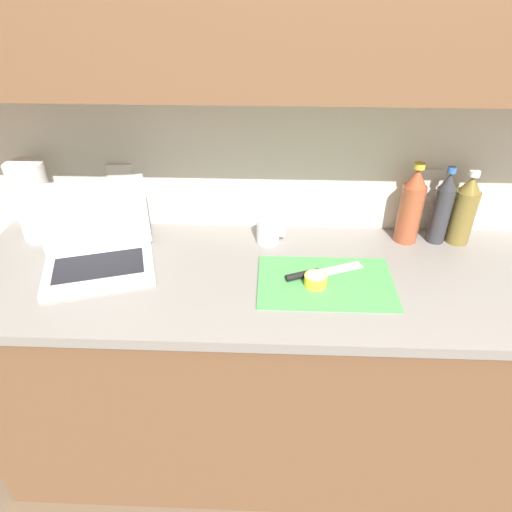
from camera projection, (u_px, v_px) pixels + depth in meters
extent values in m
plane|color=brown|center=(331.00, 444.00, 1.95)|extent=(12.00, 12.00, 0.00)
cube|color=silver|center=(356.00, 114.00, 1.51)|extent=(5.20, 0.06, 2.60)
cube|color=white|center=(121.00, 180.00, 1.64)|extent=(0.09, 0.01, 0.12)
cube|color=white|center=(430.00, 185.00, 1.60)|extent=(0.09, 0.01, 0.12)
cube|color=brown|center=(341.00, 375.00, 1.71)|extent=(2.46, 0.59, 0.85)
cube|color=gray|center=(355.00, 281.00, 1.47)|extent=(2.54, 0.63, 0.03)
cube|color=silver|center=(99.00, 268.00, 1.48)|extent=(0.40, 0.34, 0.02)
cube|color=black|center=(99.00, 265.00, 1.47)|extent=(0.31, 0.22, 0.00)
cube|color=silver|center=(93.00, 215.00, 1.50)|extent=(0.34, 0.11, 0.25)
cube|color=white|center=(93.00, 216.00, 1.50)|extent=(0.30, 0.09, 0.21)
cube|color=#4C9E51|center=(325.00, 282.00, 1.42)|extent=(0.42, 0.27, 0.01)
cube|color=silver|center=(339.00, 269.00, 1.47)|extent=(0.16, 0.09, 0.00)
cylinder|color=black|center=(302.00, 275.00, 1.43)|extent=(0.11, 0.06, 0.02)
cylinder|color=yellow|center=(316.00, 280.00, 1.40)|extent=(0.07, 0.07, 0.04)
cylinder|color=#F4EAA3|center=(316.00, 275.00, 1.39)|extent=(0.06, 0.06, 0.00)
cylinder|color=olive|center=(462.00, 217.00, 1.58)|extent=(0.08, 0.08, 0.19)
cone|color=olive|center=(472.00, 184.00, 1.51)|extent=(0.07, 0.07, 0.06)
cylinder|color=white|center=(475.00, 173.00, 1.49)|extent=(0.04, 0.04, 0.02)
cylinder|color=#333338|center=(440.00, 216.00, 1.58)|extent=(0.06, 0.06, 0.20)
cone|color=#333338|center=(449.00, 181.00, 1.51)|extent=(0.06, 0.06, 0.06)
cylinder|color=#3366B2|center=(452.00, 170.00, 1.49)|extent=(0.03, 0.03, 0.02)
cylinder|color=#A34C2D|center=(409.00, 214.00, 1.59)|extent=(0.08, 0.08, 0.21)
cone|color=#A34C2D|center=(417.00, 177.00, 1.51)|extent=(0.07, 0.07, 0.06)
cylinder|color=gold|center=(420.00, 166.00, 1.49)|extent=(0.04, 0.04, 0.02)
cylinder|color=silver|center=(268.00, 230.00, 1.61)|extent=(0.08, 0.08, 0.09)
cube|color=silver|center=(282.00, 229.00, 1.60)|extent=(0.02, 0.01, 0.05)
cylinder|color=white|center=(34.00, 201.00, 1.59)|extent=(0.13, 0.13, 0.28)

